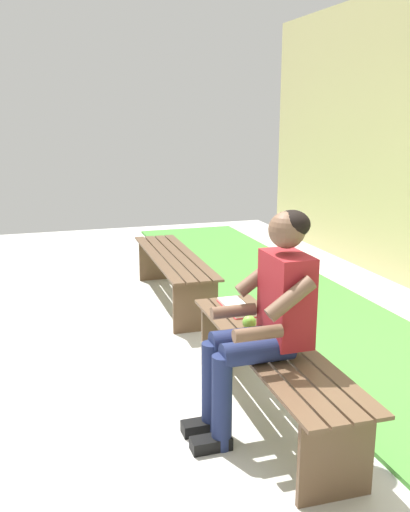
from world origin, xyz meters
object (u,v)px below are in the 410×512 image
(bench_far, at_px, (173,266))
(person_seated, at_px, (265,315))
(apple, at_px, (249,322))
(bench_near, at_px, (270,361))
(book_open, at_px, (236,307))

(bench_far, bearing_deg, person_seated, 177.58)
(apple, bearing_deg, bench_far, -0.90)
(bench_near, height_order, person_seated, person_seated)
(bench_far, distance_m, apple, 2.02)
(bench_far, height_order, person_seated, person_seated)
(bench_far, relative_size, book_open, 4.49)
(bench_near, xyz_separation_m, book_open, (0.64, -0.03, 0.12))
(person_seated, relative_size, apple, 14.64)
(bench_far, height_order, book_open, book_open)
(bench_near, height_order, bench_far, same)
(bench_near, distance_m, book_open, 0.65)
(bench_far, xyz_separation_m, person_seated, (-2.41, 0.10, 0.34))
(bench_near, bearing_deg, book_open, -2.52)
(bench_near, xyz_separation_m, bench_far, (2.27, 0.00, 0.00))
(bench_near, xyz_separation_m, apple, (0.26, 0.03, 0.15))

